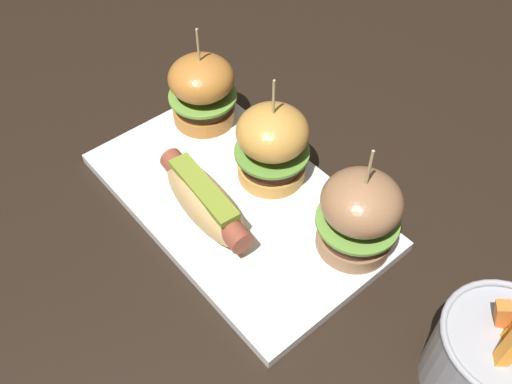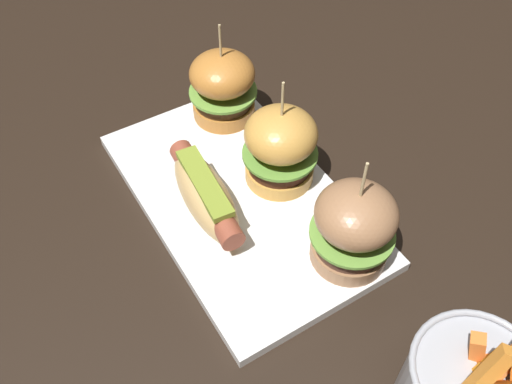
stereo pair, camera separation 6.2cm
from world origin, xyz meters
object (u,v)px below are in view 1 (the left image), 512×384
(slider_left, at_px, (202,90))
(fries_bucket, at_px, (494,359))
(hot_dog, at_px, (205,200))
(slider_right, at_px, (359,214))
(platter_main, at_px, (237,200))
(slider_center, at_px, (269,142))

(slider_left, relative_size, fries_bucket, 0.98)
(hot_dog, distance_m, slider_right, 0.17)
(platter_main, height_order, slider_left, slider_left)
(fries_bucket, bearing_deg, slider_right, 174.05)
(slider_right, bearing_deg, slider_center, 179.98)
(platter_main, relative_size, slider_left, 2.62)
(platter_main, bearing_deg, slider_center, 95.02)
(platter_main, distance_m, slider_left, 0.16)
(hot_dog, xyz_separation_m, slider_right, (0.14, 0.10, 0.02))
(platter_main, height_order, fries_bucket, fries_bucket)
(slider_center, bearing_deg, fries_bucket, -3.37)
(slider_left, bearing_deg, platter_main, -22.00)
(platter_main, height_order, slider_center, slider_center)
(slider_left, height_order, fries_bucket, slider_left)
(slider_left, height_order, slider_center, slider_center)
(hot_dog, distance_m, slider_center, 0.10)
(hot_dog, distance_m, slider_left, 0.17)
(fries_bucket, bearing_deg, slider_left, 177.67)
(slider_center, xyz_separation_m, slider_right, (0.14, -0.00, 0.00))
(hot_dog, bearing_deg, fries_bucket, 14.34)
(hot_dog, bearing_deg, slider_left, 143.82)
(platter_main, relative_size, hot_dog, 2.31)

